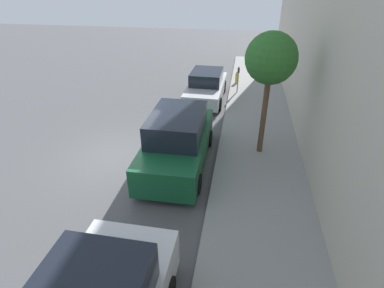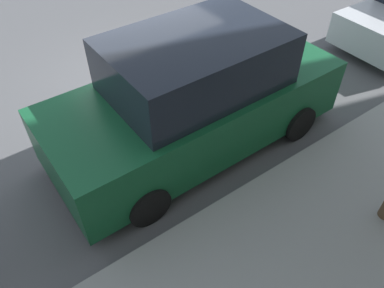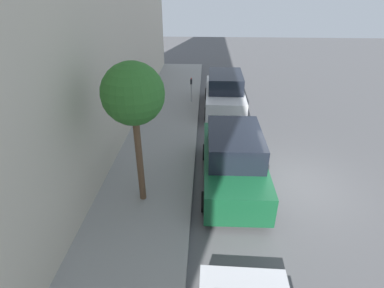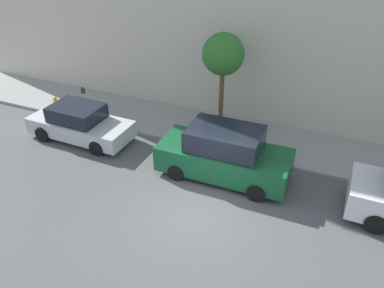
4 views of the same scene
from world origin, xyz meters
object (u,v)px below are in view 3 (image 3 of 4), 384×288
Objects in this scene: parking_meter_near at (191,87)px; street_tree at (133,95)px; parked_suv_second at (233,160)px; parked_suv_nearest at (225,93)px.

parking_meter_near is 9.05m from street_tree.
parking_meter_near is at bearing -97.32° from street_tree.
street_tree is (1.11, 8.60, 2.60)m from parking_meter_near.
parking_meter_near is at bearing -76.45° from parked_suv_second.
parked_suv_second is at bearing -158.11° from street_tree.
street_tree reaches higher than parking_meter_near.
parked_suv_second is 1.11× the size of street_tree.
street_tree is at bearing 69.63° from parked_suv_nearest.
parked_suv_second is 4.10m from street_tree.
parked_suv_nearest is 1.96m from parking_meter_near.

